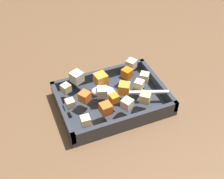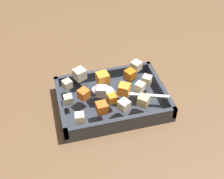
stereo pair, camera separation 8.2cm
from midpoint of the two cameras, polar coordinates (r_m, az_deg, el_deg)
The scene contains 19 objects.
ground_plane at distance 0.88m, azimuth -1.79°, elevation -2.08°, with size 4.00×4.00×0.00m, color brown.
baking_dish at distance 0.85m, azimuth -2.76°, elevation -2.27°, with size 0.30×0.22×0.05m.
carrot_chunk_rim_edge at distance 0.81m, azimuth -8.20°, elevation -1.49°, with size 0.03×0.03×0.03m, color orange.
carrot_chunk_near_left at distance 0.82m, azimuth -0.50°, elevation 0.12°, with size 0.03×0.03×0.03m, color orange.
carrot_chunk_corner_se at distance 0.80m, azimuth -2.56°, elevation -1.84°, with size 0.02×0.02×0.02m, color orange.
carrot_chunk_corner_sw at distance 0.85m, azimuth -4.97°, elevation 1.88°, with size 0.03×0.03×0.03m, color orange.
carrot_chunk_mid_right at distance 0.87m, azimuth 0.20°, elevation 3.08°, with size 0.03×0.03×0.03m, color orange.
carrot_chunk_near_right at distance 0.77m, azimuth -4.29°, elevation -3.80°, with size 0.03×0.03×0.03m, color orange.
potato_chunk_heap_side at distance 0.75m, azimuth -8.31°, elevation -6.10°, with size 0.02×0.02×0.02m, color beige.
potato_chunk_mid_left at distance 0.80m, azimuth 3.48°, elevation -1.67°, with size 0.03×0.03×0.03m, color #E0CC89.
potato_chunk_back_center at distance 0.87m, azimuth -9.51°, elevation 2.26°, with size 0.03×0.03×0.03m, color beige.
potato_chunk_corner_ne at distance 0.84m, azimuth -11.63°, elevation 0.13°, with size 0.02×0.02×0.02m, color beige.
potato_chunk_under_handle at distance 0.91m, azimuth 1.13°, elevation 4.82°, with size 0.03×0.03×0.03m, color beige.
potato_chunk_corner_nw at distance 0.80m, azimuth -11.02°, elevation -2.80°, with size 0.02×0.02×0.02m, color beige.
potato_chunk_heap_top at distance 0.86m, azimuth 3.45°, elevation 2.43°, with size 0.02×0.02×0.02m, color beige.
potato_chunk_near_spoon at distance 0.84m, azimuth 2.44°, elevation 0.86°, with size 0.02×0.02×0.02m, color beige.
parsnip_chunk_far_left at distance 0.81m, azimuth -4.80°, elevation -0.63°, with size 0.03×0.03×0.03m, color silver.
parsnip_chunk_front_center at distance 0.78m, azimuth -0.09°, elevation -2.91°, with size 0.03×0.03×0.03m, color beige.
serving_spoon at distance 0.82m, azimuth -3.68°, elevation -0.45°, with size 0.21×0.10×0.02m.
Camera 1 is at (-0.25, -0.58, 0.61)m, focal length 47.56 mm.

